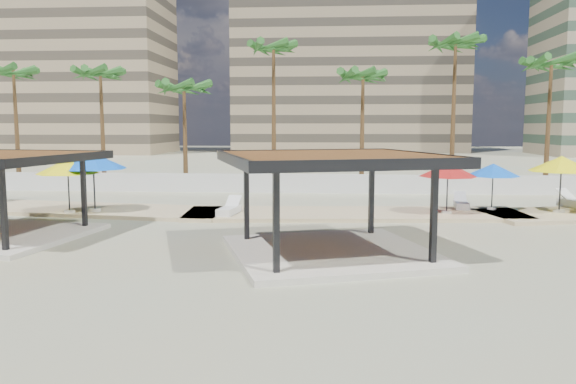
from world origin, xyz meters
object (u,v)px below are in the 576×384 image
at_px(lounger_b, 461,204).
at_px(lounger_a, 229,210).
at_px(pavilion_central, 331,195).
at_px(umbrella_c, 448,170).

bearing_deg(lounger_b, lounger_a, 111.32).
bearing_deg(pavilion_central, lounger_b, 38.97).
height_order(lounger_a, lounger_b, lounger_a).
distance_m(pavilion_central, lounger_a, 8.88).
bearing_deg(umbrella_c, lounger_a, -175.07).
distance_m(umbrella_c, lounger_a, 10.36).
bearing_deg(lounger_b, pavilion_central, 154.43).
distance_m(pavilion_central, lounger_b, 12.21).
height_order(umbrella_c, lounger_a, umbrella_c).
relative_size(umbrella_c, lounger_a, 1.38).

